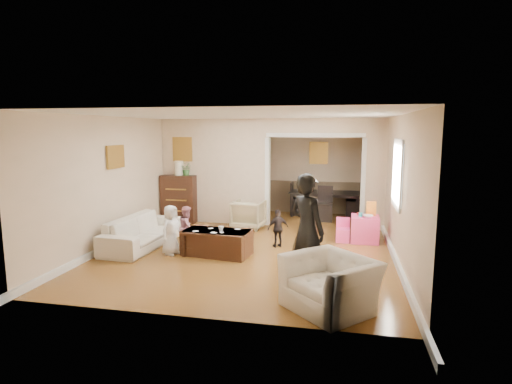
% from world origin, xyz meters
% --- Properties ---
extents(floor, '(7.00, 7.00, 0.00)m').
position_xyz_m(floor, '(0.00, 0.00, 0.00)').
color(floor, olive).
rests_on(floor, ground).
extents(partition_left, '(2.75, 0.18, 2.60)m').
position_xyz_m(partition_left, '(-1.38, 1.80, 1.30)').
color(partition_left, beige).
rests_on(partition_left, ground).
extents(partition_right, '(0.55, 0.18, 2.60)m').
position_xyz_m(partition_right, '(2.48, 1.80, 1.30)').
color(partition_right, beige).
rests_on(partition_right, ground).
extents(partition_header, '(2.22, 0.18, 0.35)m').
position_xyz_m(partition_header, '(1.10, 1.80, 2.42)').
color(partition_header, beige).
rests_on(partition_header, partition_right).
extents(window_pane, '(0.03, 0.95, 1.10)m').
position_xyz_m(window_pane, '(2.73, -0.40, 1.55)').
color(window_pane, white).
rests_on(window_pane, ground).
extents(framed_art_partition, '(0.45, 0.03, 0.55)m').
position_xyz_m(framed_art_partition, '(-2.20, 1.70, 1.85)').
color(framed_art_partition, brown).
rests_on(framed_art_partition, partition_left).
extents(framed_art_sofa_wall, '(0.03, 0.55, 0.40)m').
position_xyz_m(framed_art_sofa_wall, '(-2.71, -0.60, 1.80)').
color(framed_art_sofa_wall, brown).
extents(framed_art_alcove, '(0.45, 0.03, 0.55)m').
position_xyz_m(framed_art_alcove, '(1.10, 3.44, 1.70)').
color(framed_art_alcove, brown).
extents(sofa, '(0.93, 2.12, 0.61)m').
position_xyz_m(sofa, '(-2.16, -0.64, 0.30)').
color(sofa, white).
rests_on(sofa, ground).
extents(armchair_back, '(0.78, 0.79, 0.67)m').
position_xyz_m(armchair_back, '(-0.41, 1.30, 0.33)').
color(armchair_back, tan).
rests_on(armchair_back, ground).
extents(armchair_front, '(1.42, 1.42, 0.70)m').
position_xyz_m(armchair_front, '(1.63, -2.91, 0.35)').
color(armchair_front, white).
rests_on(armchair_front, ground).
extents(dresser, '(0.87, 0.49, 1.20)m').
position_xyz_m(dresser, '(-2.28, 1.63, 0.60)').
color(dresser, '#351B0F').
rests_on(dresser, ground).
extents(table_lamp, '(0.22, 0.22, 0.36)m').
position_xyz_m(table_lamp, '(-2.28, 1.63, 1.38)').
color(table_lamp, '#FEF4CF').
rests_on(table_lamp, dresser).
extents(potted_plant, '(0.28, 0.24, 0.31)m').
position_xyz_m(potted_plant, '(-2.08, 1.63, 1.36)').
color(potted_plant, '#3A6E31').
rests_on(potted_plant, dresser).
extents(coffee_table, '(1.32, 0.80, 0.47)m').
position_xyz_m(coffee_table, '(-0.52, -0.90, 0.23)').
color(coffee_table, '#371B11').
rests_on(coffee_table, ground).
extents(coffee_cup, '(0.12, 0.12, 0.09)m').
position_xyz_m(coffee_cup, '(-0.42, -0.95, 0.52)').
color(coffee_cup, white).
rests_on(coffee_cup, coffee_table).
extents(play_table, '(0.58, 0.58, 0.55)m').
position_xyz_m(play_table, '(2.25, 0.61, 0.27)').
color(play_table, '#E43C7C').
rests_on(play_table, ground).
extents(cereal_box, '(0.20, 0.08, 0.30)m').
position_xyz_m(cereal_box, '(2.37, 0.71, 0.70)').
color(cereal_box, yellow).
rests_on(cereal_box, play_table).
extents(cyan_cup, '(0.08, 0.08, 0.08)m').
position_xyz_m(cyan_cup, '(2.15, 0.56, 0.59)').
color(cyan_cup, '#27C6C3').
rests_on(cyan_cup, play_table).
extents(toy_block, '(0.09, 0.08, 0.05)m').
position_xyz_m(toy_block, '(2.13, 0.73, 0.57)').
color(toy_block, red).
rests_on(toy_block, play_table).
extents(play_bowl, '(0.21, 0.21, 0.05)m').
position_xyz_m(play_bowl, '(2.30, 0.49, 0.57)').
color(play_bowl, white).
rests_on(play_bowl, play_table).
extents(dining_table, '(1.98, 1.19, 0.67)m').
position_xyz_m(dining_table, '(1.34, 3.12, 0.33)').
color(dining_table, black).
rests_on(dining_table, ground).
extents(adult_person, '(0.74, 0.71, 1.71)m').
position_xyz_m(adult_person, '(1.26, -2.12, 0.86)').
color(adult_person, black).
rests_on(adult_person, ground).
extents(child_kneel_a, '(0.43, 0.53, 0.94)m').
position_xyz_m(child_kneel_a, '(-1.37, -1.05, 0.47)').
color(child_kneel_a, white).
rests_on(child_kneel_a, ground).
extents(child_kneel_b, '(0.40, 0.47, 0.85)m').
position_xyz_m(child_kneel_b, '(-1.22, -0.60, 0.42)').
color(child_kneel_b, '#C67B89').
rests_on(child_kneel_b, ground).
extents(child_toddler, '(0.48, 0.40, 0.77)m').
position_xyz_m(child_toddler, '(0.53, -0.15, 0.38)').
color(child_toddler, black).
rests_on(child_toddler, ground).
extents(craft_papers, '(0.85, 0.45, 0.00)m').
position_xyz_m(craft_papers, '(-0.54, -0.94, 0.47)').
color(craft_papers, white).
rests_on(craft_papers, coffee_table).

